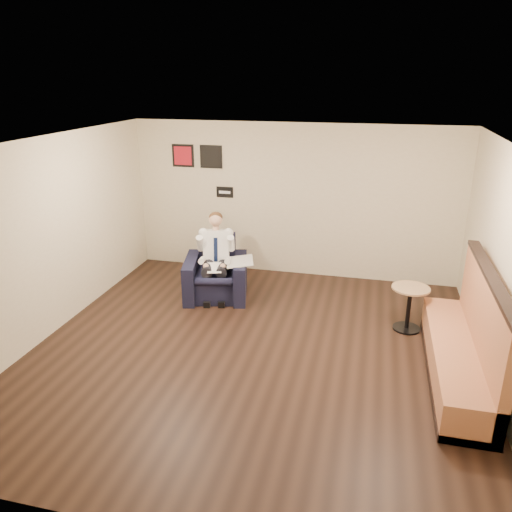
% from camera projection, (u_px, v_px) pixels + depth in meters
% --- Properties ---
extents(ground, '(6.00, 6.00, 0.00)m').
position_uv_depth(ground, '(254.00, 351.00, 6.84)').
color(ground, black).
rests_on(ground, ground).
extents(wall_back, '(6.00, 0.02, 2.80)m').
position_uv_depth(wall_back, '(293.00, 201.00, 9.10)').
color(wall_back, beige).
rests_on(wall_back, ground).
extents(wall_front, '(6.00, 0.02, 2.80)m').
position_uv_depth(wall_front, '(154.00, 392.00, 3.63)').
color(wall_front, beige).
rests_on(wall_front, ground).
extents(wall_left, '(0.02, 6.00, 2.80)m').
position_uv_depth(wall_left, '(48.00, 238.00, 7.03)').
color(wall_left, beige).
rests_on(wall_left, ground).
extents(wall_right, '(0.02, 6.00, 2.80)m').
position_uv_depth(wall_right, '(508.00, 277.00, 5.70)').
color(wall_right, beige).
rests_on(wall_right, ground).
extents(ceiling, '(6.00, 6.00, 0.02)m').
position_uv_depth(ceiling, '(253.00, 144.00, 5.89)').
color(ceiling, white).
rests_on(ceiling, wall_back).
extents(seating_sign, '(0.32, 0.02, 0.20)m').
position_uv_depth(seating_sign, '(225.00, 192.00, 9.35)').
color(seating_sign, black).
rests_on(seating_sign, wall_back).
extents(art_print_left, '(0.42, 0.03, 0.42)m').
position_uv_depth(art_print_left, '(183.00, 156.00, 9.30)').
color(art_print_left, '#B41624').
rests_on(art_print_left, wall_back).
extents(art_print_right, '(0.42, 0.03, 0.42)m').
position_uv_depth(art_print_right, '(211.00, 157.00, 9.18)').
color(art_print_right, black).
rests_on(art_print_right, wall_back).
extents(armchair, '(1.23, 1.23, 0.99)m').
position_uv_depth(armchair, '(216.00, 269.00, 8.40)').
color(armchair, black).
rests_on(armchair, ground).
extents(seated_man, '(0.85, 1.09, 1.35)m').
position_uv_depth(seated_man, '(215.00, 261.00, 8.21)').
color(seated_man, white).
rests_on(seated_man, armchair).
extents(lap_papers, '(0.31, 0.37, 0.01)m').
position_uv_depth(lap_papers, '(214.00, 268.00, 8.14)').
color(lap_papers, white).
rests_on(lap_papers, seated_man).
extents(newspaper, '(0.56, 0.64, 0.01)m').
position_uv_depth(newspaper, '(240.00, 261.00, 8.23)').
color(newspaper, silver).
rests_on(newspaper, armchair).
extents(side_table, '(0.60, 0.60, 0.39)m').
position_uv_depth(side_table, '(211.00, 289.00, 8.34)').
color(side_table, black).
rests_on(side_table, ground).
extents(green_folder, '(0.47, 0.42, 0.01)m').
position_uv_depth(green_folder, '(209.00, 278.00, 8.26)').
color(green_folder, '#2BDB4B').
rests_on(green_folder, side_table).
extents(coffee_mug, '(0.09, 0.09, 0.08)m').
position_uv_depth(coffee_mug, '(220.00, 273.00, 8.37)').
color(coffee_mug, white).
rests_on(coffee_mug, side_table).
extents(smartphone, '(0.13, 0.08, 0.01)m').
position_uv_depth(smartphone, '(214.00, 275.00, 8.41)').
color(smartphone, black).
rests_on(smartphone, side_table).
extents(banquette, '(0.64, 2.67, 1.37)m').
position_uv_depth(banquette, '(461.00, 328.00, 6.05)').
color(banquette, '#AD6843').
rests_on(banquette, ground).
extents(cafe_table, '(0.72, 0.72, 0.68)m').
position_uv_depth(cafe_table, '(409.00, 308.00, 7.33)').
color(cafe_table, '#9E7B55').
rests_on(cafe_table, ground).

